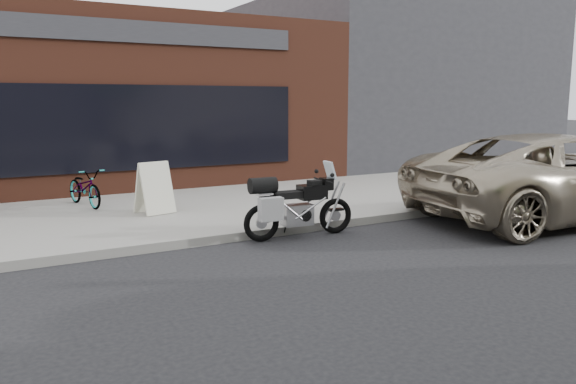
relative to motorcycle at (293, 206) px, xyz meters
name	(u,v)px	position (x,y,z in m)	size (l,w,h in m)	color
ground	(442,312)	(-0.22, -3.77, -0.56)	(120.00, 120.00, 0.00)	black
near_sidewalk	(212,205)	(-0.22, 3.23, -0.49)	(44.00, 6.00, 0.15)	gray
storefront	(63,103)	(-2.22, 10.22, 1.69)	(14.00, 10.07, 4.50)	brown
neighbour_building	(379,84)	(9.78, 10.23, 2.44)	(10.00, 10.00, 6.00)	#2B2B31
motorcycle	(293,206)	(0.00, 0.00, 0.00)	(2.06, 0.66, 1.30)	black
minivan	(559,177)	(5.38, -1.17, 0.29)	(2.82, 6.11, 1.70)	tan
bicycle_front	(85,187)	(-2.72, 4.00, -0.01)	(0.53, 1.51, 0.79)	gray
sandwich_sign	(154,187)	(-1.66, 2.59, 0.09)	(0.74, 0.70, 1.01)	silver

